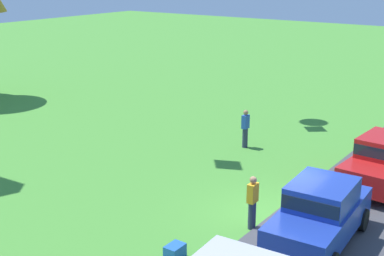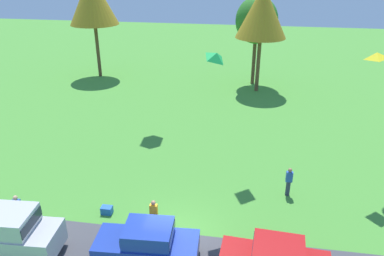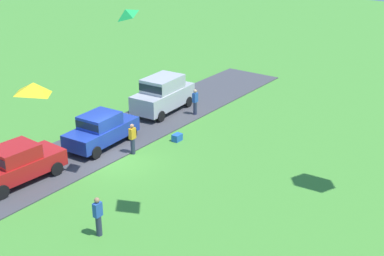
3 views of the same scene
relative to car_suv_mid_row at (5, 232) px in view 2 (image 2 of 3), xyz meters
name	(u,v)px [view 2 (image 2 of 3)]	position (x,y,z in m)	size (l,w,h in m)	color
ground_plane	(176,236)	(7.01, 2.39, -1.30)	(120.00, 120.00, 0.00)	#478E33
car_suv_mid_row	(5,232)	(0.00, 0.00, 0.00)	(4.71, 2.28, 2.28)	#B7B7BC
car_sedan_far_end	(148,243)	(6.15, 0.62, -0.25)	(4.50, 2.16, 1.84)	#1E389E
person_watching_sky	(18,210)	(-0.74, 1.99, -0.42)	(0.36, 0.24, 1.71)	#2D334C
person_beside_suv	(154,215)	(5.89, 2.67, -0.42)	(0.36, 0.24, 1.71)	#2D334C
person_on_lawn	(289,181)	(12.45, 6.70, -0.42)	(0.36, 0.24, 1.71)	#2D334C
tree_left_of_center	(257,21)	(10.21, 26.60, 5.07)	(4.10, 4.10, 8.65)	brown
tree_far_right	(262,12)	(10.63, 24.32, 6.20)	(4.67, 4.67, 9.86)	brown
cooler_box	(107,210)	(3.14, 3.52, -1.10)	(0.56, 0.40, 0.40)	blue
kite_diamond_low_drifter	(376,56)	(16.20, 8.61, 6.25)	(0.92, 0.90, 0.33)	yellow
kite_diamond_near_flag	(217,56)	(8.47, 4.97, 6.79)	(0.82, 0.76, 0.32)	green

